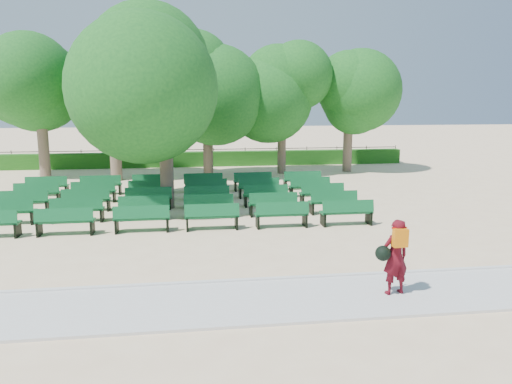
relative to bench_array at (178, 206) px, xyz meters
The scene contains 9 objects.
ground 2.18m from the bench_array, 61.17° to the right, with size 120.00×120.00×0.00m, color beige.
paving 9.37m from the bench_array, 83.55° to the right, with size 30.00×2.20×0.06m, color silver.
curb 8.23m from the bench_array, 82.65° to the right, with size 30.00×0.12×0.10m, color silver.
hedge 12.14m from the bench_array, 85.02° to the left, with size 26.00×0.70×0.90m, color #205D18.
fence 12.53m from the bench_array, 85.18° to the left, with size 26.00×0.10×1.02m, color black, non-canonical shape.
tree_line 8.16m from the bench_array, 82.58° to the left, with size 21.80×6.80×7.04m, color #1B611D, non-canonical shape.
bench_array is the anchor object (origin of this frame).
tree_among 4.83m from the bench_array, 160.27° to the left, with size 5.04×5.04×7.19m.
person 10.44m from the bench_array, 63.99° to the right, with size 0.78×0.50×1.60m.
Camera 1 is at (-0.72, -16.85, 4.08)m, focal length 35.00 mm.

